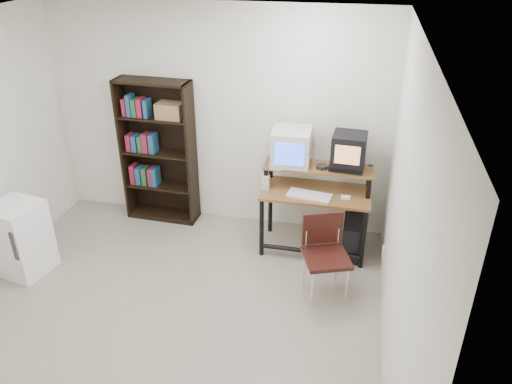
% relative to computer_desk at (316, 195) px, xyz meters
% --- Properties ---
extents(floor, '(4.00, 4.00, 0.01)m').
position_rel_computer_desk_xyz_m(floor, '(-1.23, -1.53, -0.69)').
color(floor, '#A09684').
rests_on(floor, ground).
extents(ceiling, '(4.00, 4.00, 0.01)m').
position_rel_computer_desk_xyz_m(ceiling, '(-1.23, -1.53, 1.91)').
color(ceiling, white).
rests_on(ceiling, back_wall).
extents(back_wall, '(4.00, 0.01, 2.60)m').
position_rel_computer_desk_xyz_m(back_wall, '(-1.23, 0.47, 0.61)').
color(back_wall, white).
rests_on(back_wall, floor).
extents(right_wall, '(0.01, 4.00, 2.60)m').
position_rel_computer_desk_xyz_m(right_wall, '(0.77, -1.53, 0.61)').
color(right_wall, white).
rests_on(right_wall, floor).
extents(computer_desk, '(1.18, 0.59, 0.98)m').
position_rel_computer_desk_xyz_m(computer_desk, '(0.00, 0.00, 0.00)').
color(computer_desk, brown).
rests_on(computer_desk, floor).
extents(crt_monitor, '(0.43, 0.44, 0.39)m').
position_rel_computer_desk_xyz_m(crt_monitor, '(-0.31, 0.13, 0.48)').
color(crt_monitor, beige).
rests_on(crt_monitor, computer_desk).
extents(vcr, '(0.38, 0.29, 0.08)m').
position_rel_computer_desk_xyz_m(vcr, '(0.30, 0.10, 0.32)').
color(vcr, black).
rests_on(vcr, computer_desk).
extents(crt_tv, '(0.36, 0.36, 0.33)m').
position_rel_computer_desk_xyz_m(crt_tv, '(0.31, 0.10, 0.53)').
color(crt_tv, black).
rests_on(crt_tv, vcr).
extents(cd_spindle, '(0.13, 0.13, 0.05)m').
position_rel_computer_desk_xyz_m(cd_spindle, '(0.04, 0.05, 0.31)').
color(cd_spindle, '#26262B').
rests_on(cd_spindle, computer_desk).
extents(keyboard, '(0.50, 0.29, 0.03)m').
position_rel_computer_desk_xyz_m(keyboard, '(-0.06, -0.15, 0.05)').
color(keyboard, beige).
rests_on(keyboard, computer_desk).
extents(mousepad, '(0.23, 0.20, 0.01)m').
position_rel_computer_desk_xyz_m(mousepad, '(0.31, -0.13, 0.04)').
color(mousepad, black).
rests_on(mousepad, computer_desk).
extents(mouse, '(0.10, 0.06, 0.03)m').
position_rel_computer_desk_xyz_m(mouse, '(0.32, -0.11, 0.06)').
color(mouse, white).
rests_on(mouse, mousepad).
extents(desk_speaker, '(0.08, 0.08, 0.17)m').
position_rel_computer_desk_xyz_m(desk_speaker, '(-0.55, -0.07, 0.12)').
color(desk_speaker, beige).
rests_on(desk_speaker, computer_desk).
extents(pc_tower, '(0.20, 0.45, 0.42)m').
position_rel_computer_desk_xyz_m(pc_tower, '(0.43, -0.03, -0.48)').
color(pc_tower, black).
rests_on(pc_tower, floor).
extents(school_chair, '(0.54, 0.54, 0.84)m').
position_rel_computer_desk_xyz_m(school_chair, '(0.18, -0.76, -0.17)').
color(school_chair, black).
rests_on(school_chair, floor).
extents(bookshelf, '(0.89, 0.32, 1.76)m').
position_rel_computer_desk_xyz_m(bookshelf, '(-1.94, 0.32, 0.22)').
color(bookshelf, black).
rests_on(bookshelf, floor).
extents(mini_fridge, '(0.55, 0.56, 0.79)m').
position_rel_computer_desk_xyz_m(mini_fridge, '(-2.95, -1.08, -0.29)').
color(mini_fridge, white).
rests_on(mini_fridge, floor).
extents(wall_outlet, '(0.02, 0.08, 0.12)m').
position_rel_computer_desk_xyz_m(wall_outlet, '(0.76, -0.38, -0.39)').
color(wall_outlet, beige).
rests_on(wall_outlet, right_wall).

